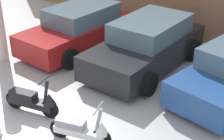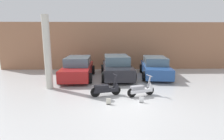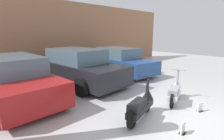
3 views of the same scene
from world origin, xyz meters
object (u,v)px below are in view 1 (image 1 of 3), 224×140
scooter_front_left (33,100)px  scooter_front_right (82,129)px  car_rear_center (147,45)px  car_rear_left (79,28)px

scooter_front_left → scooter_front_right: scooter_front_left is taller
scooter_front_right → car_rear_center: (-1.02, 3.91, 0.36)m
car_rear_left → car_rear_center: 2.65m
scooter_front_left → scooter_front_right: bearing=-17.6°
car_rear_center → car_rear_left: bearing=-87.2°
scooter_front_left → scooter_front_right: (1.69, -0.06, -0.02)m
scooter_front_left → car_rear_left: bearing=103.1°
scooter_front_left → car_rear_left: car_rear_left is taller
scooter_front_left → car_rear_center: size_ratio=0.33×
scooter_front_right → scooter_front_left: bearing=158.9°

